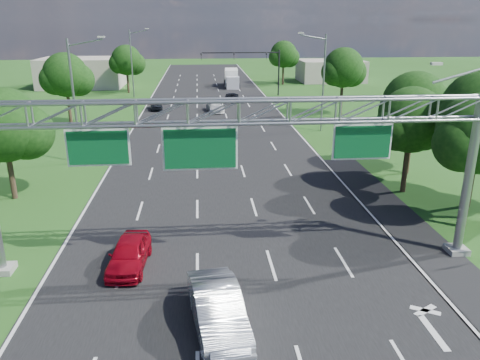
{
  "coord_description": "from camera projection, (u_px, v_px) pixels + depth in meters",
  "views": [
    {
      "loc": [
        -1.48,
        -8.52,
        11.36
      ],
      "look_at": [
        0.62,
        15.62,
        3.03
      ],
      "focal_mm": 35.0,
      "sensor_mm": 36.0,
      "label": 1
    }
  ],
  "objects": [
    {
      "name": "road_flare",
      "position": [
        415.0,
        236.0,
        25.86
      ],
      "size": [
        3.0,
        30.0,
        0.02
      ],
      "primitive_type": "cube",
      "color": "black",
      "rests_on": "ground"
    },
    {
      "name": "tree_verge_lc",
      "position": [
        127.0,
        62.0,
        75.15
      ],
      "size": [
        5.76,
        4.8,
        7.62
      ],
      "color": "#2D2116",
      "rests_on": "ground"
    },
    {
      "name": "road",
      "position": [
        218.0,
        159.0,
        40.1
      ],
      "size": [
        18.0,
        180.0,
        0.02
      ],
      "primitive_type": "cube",
      "color": "black",
      "rests_on": "ground"
    },
    {
      "name": "building_left",
      "position": [
        82.0,
        73.0,
        82.71
      ],
      "size": [
        14.0,
        10.0,
        5.0
      ],
      "primitive_type": "cube",
      "color": "#A5998B",
      "rests_on": "ground"
    },
    {
      "name": "tree_verge_la",
      "position": [
        5.0,
        129.0,
        29.91
      ],
      "size": [
        5.76,
        4.8,
        7.4
      ],
      "color": "#2D2116",
      "rests_on": "ground"
    },
    {
      "name": "box_truck",
      "position": [
        232.0,
        78.0,
        83.42
      ],
      "size": [
        2.63,
        7.98,
        2.98
      ],
      "rotation": [
        0.0,
        0.0,
        -0.06
      ],
      "color": "white",
      "rests_on": "ground"
    },
    {
      "name": "traffic_signal",
      "position": [
        256.0,
        62.0,
        72.01
      ],
      "size": [
        12.21,
        0.24,
        7.0
      ],
      "color": "black",
      "rests_on": "ground"
    },
    {
      "name": "streetlight_r_mid",
      "position": [
        322.0,
        78.0,
        48.64
      ],
      "size": [
        2.97,
        0.22,
        10.16
      ],
      "color": "gray",
      "rests_on": "ground"
    },
    {
      "name": "building_right",
      "position": [
        330.0,
        71.0,
        90.41
      ],
      "size": [
        12.0,
        9.0,
        4.0
      ],
      "primitive_type": "cube",
      "color": "#A5998B",
      "rests_on": "ground"
    },
    {
      "name": "sign_gantry",
      "position": [
        241.0,
        125.0,
        20.93
      ],
      "size": [
        23.5,
        1.0,
        9.56
      ],
      "color": "gray",
      "rests_on": "ground"
    },
    {
      "name": "car_queue_b",
      "position": [
        231.0,
        98.0,
        68.25
      ],
      "size": [
        2.4,
        4.38,
        1.16
      ],
      "primitive_type": "imported",
      "rotation": [
        0.0,
        0.0,
        -0.12
      ],
      "color": "black",
      "rests_on": "ground"
    },
    {
      "name": "car_queue_c",
      "position": [
        156.0,
        105.0,
        62.11
      ],
      "size": [
        1.96,
        4.06,
        1.34
      ],
      "primitive_type": "imported",
      "rotation": [
        0.0,
        0.0,
        0.1
      ],
      "color": "black",
      "rests_on": "ground"
    },
    {
      "name": "tree_cluster_right",
      "position": [
        459.0,
        121.0,
        29.4
      ],
      "size": [
        9.91,
        14.6,
        8.68
      ],
      "color": "#2D2116",
      "rests_on": "ground"
    },
    {
      "name": "tree_verge_lb",
      "position": [
        67.0,
        77.0,
        51.2
      ],
      "size": [
        5.76,
        4.8,
        8.06
      ],
      "color": "#2D2116",
      "rests_on": "ground"
    },
    {
      "name": "tree_verge_re",
      "position": [
        284.0,
        56.0,
        84.83
      ],
      "size": [
        5.76,
        4.8,
        7.84
      ],
      "color": "#2D2116",
      "rests_on": "ground"
    },
    {
      "name": "silver_sedan",
      "position": [
        218.0,
        309.0,
        17.9
      ],
      "size": [
        2.49,
        5.34,
        1.69
      ],
      "primitive_type": "imported",
      "rotation": [
        0.0,
        0.0,
        0.14
      ],
      "color": "#AFB4BB",
      "rests_on": "ground"
    },
    {
      "name": "car_queue_a",
      "position": [
        215.0,
        107.0,
        60.69
      ],
      "size": [
        2.49,
        4.81,
        1.33
      ],
      "primitive_type": "imported",
      "rotation": [
        0.0,
        0.0,
        0.14
      ],
      "color": "silver",
      "rests_on": "ground"
    },
    {
      "name": "ground",
      "position": [
        218.0,
        159.0,
        40.1
      ],
      "size": [
        220.0,
        220.0,
        0.0
      ],
      "primitive_type": "plane",
      "color": "#234F17",
      "rests_on": "ground"
    },
    {
      "name": "red_coupe",
      "position": [
        129.0,
        254.0,
        22.45
      ],
      "size": [
        1.98,
        4.31,
        1.43
      ],
      "primitive_type": "imported",
      "rotation": [
        0.0,
        0.0,
        -0.07
      ],
      "color": "maroon",
      "rests_on": "ground"
    },
    {
      "name": "streetlight_l_near",
      "position": [
        76.0,
        96.0,
        37.36
      ],
      "size": [
        2.97,
        0.22,
        10.16
      ],
      "color": "gray",
      "rests_on": "ground"
    },
    {
      "name": "streetlight_l_far",
      "position": [
        133.0,
        60.0,
        70.34
      ],
      "size": [
        2.97,
        0.22,
        10.16
      ],
      "color": "gray",
      "rests_on": "ground"
    },
    {
      "name": "tree_verge_rd",
      "position": [
        344.0,
        70.0,
        56.58
      ],
      "size": [
        5.76,
        4.8,
        8.28
      ],
      "color": "#2D2116",
      "rests_on": "ground"
    }
  ]
}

